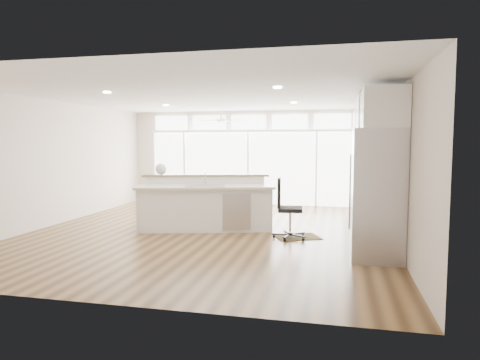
# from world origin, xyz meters

# --- Properties ---
(floor) EXTENTS (7.00, 8.00, 0.02)m
(floor) POSITION_xyz_m (0.00, 0.00, -0.01)
(floor) COLOR #432B14
(floor) RESTS_ON ground
(ceiling) EXTENTS (7.00, 8.00, 0.02)m
(ceiling) POSITION_xyz_m (0.00, 0.00, 2.70)
(ceiling) COLOR silver
(ceiling) RESTS_ON wall_back
(wall_back) EXTENTS (7.00, 0.04, 2.70)m
(wall_back) POSITION_xyz_m (0.00, 4.00, 1.35)
(wall_back) COLOR beige
(wall_back) RESTS_ON floor
(wall_front) EXTENTS (7.00, 0.04, 2.70)m
(wall_front) POSITION_xyz_m (0.00, -4.00, 1.35)
(wall_front) COLOR beige
(wall_front) RESTS_ON floor
(wall_left) EXTENTS (0.04, 8.00, 2.70)m
(wall_left) POSITION_xyz_m (-3.50, 0.00, 1.35)
(wall_left) COLOR beige
(wall_left) RESTS_ON floor
(wall_right) EXTENTS (0.04, 8.00, 2.70)m
(wall_right) POSITION_xyz_m (3.50, 0.00, 1.35)
(wall_right) COLOR beige
(wall_right) RESTS_ON floor
(glass_wall) EXTENTS (5.80, 0.06, 2.08)m
(glass_wall) POSITION_xyz_m (0.00, 3.94, 1.05)
(glass_wall) COLOR white
(glass_wall) RESTS_ON wall_back
(transom_row) EXTENTS (5.90, 0.06, 0.40)m
(transom_row) POSITION_xyz_m (0.00, 3.94, 2.38)
(transom_row) COLOR white
(transom_row) RESTS_ON wall_back
(desk_window) EXTENTS (0.04, 0.85, 0.85)m
(desk_window) POSITION_xyz_m (3.46, 0.30, 1.55)
(desk_window) COLOR silver
(desk_window) RESTS_ON wall_right
(ceiling_fan) EXTENTS (1.16, 1.16, 0.32)m
(ceiling_fan) POSITION_xyz_m (-0.50, 2.80, 2.48)
(ceiling_fan) COLOR white
(ceiling_fan) RESTS_ON ceiling
(recessed_lights) EXTENTS (3.40, 3.00, 0.02)m
(recessed_lights) POSITION_xyz_m (0.00, 0.20, 2.68)
(recessed_lights) COLOR white
(recessed_lights) RESTS_ON ceiling
(oven_cabinet) EXTENTS (0.64, 1.20, 2.50)m
(oven_cabinet) POSITION_xyz_m (3.17, 1.80, 1.25)
(oven_cabinet) COLOR white
(oven_cabinet) RESTS_ON floor
(desk_nook) EXTENTS (0.72, 1.30, 0.76)m
(desk_nook) POSITION_xyz_m (3.13, 0.30, 0.38)
(desk_nook) COLOR white
(desk_nook) RESTS_ON floor
(upper_cabinets) EXTENTS (0.64, 1.30, 0.64)m
(upper_cabinets) POSITION_xyz_m (3.17, 0.30, 2.35)
(upper_cabinets) COLOR white
(upper_cabinets) RESTS_ON wall_right
(refrigerator) EXTENTS (0.76, 0.90, 2.00)m
(refrigerator) POSITION_xyz_m (3.11, -1.35, 1.00)
(refrigerator) COLOR #ADACB1
(refrigerator) RESTS_ON floor
(fridge_cabinet) EXTENTS (0.64, 0.90, 0.60)m
(fridge_cabinet) POSITION_xyz_m (3.17, -1.35, 2.30)
(fridge_cabinet) COLOR white
(fridge_cabinet) RESTS_ON wall_right
(framed_photos) EXTENTS (0.06, 0.22, 0.80)m
(framed_photos) POSITION_xyz_m (3.46, 0.92, 1.40)
(framed_photos) COLOR black
(framed_photos) RESTS_ON wall_right
(kitchen_island) EXTENTS (2.98, 1.76, 1.11)m
(kitchen_island) POSITION_xyz_m (-0.12, 0.16, 0.56)
(kitchen_island) COLOR white
(kitchen_island) RESTS_ON floor
(rug) EXTENTS (0.99, 0.87, 0.01)m
(rug) POSITION_xyz_m (1.79, -0.14, 0.01)
(rug) COLOR #342410
(rug) RESTS_ON floor
(office_chair) EXTENTS (0.63, 0.59, 1.12)m
(office_chair) POSITION_xyz_m (1.66, -0.26, 0.56)
(office_chair) COLOR black
(office_chair) RESTS_ON floor
(fishbowl) EXTENTS (0.30, 0.30, 0.24)m
(fishbowl) POSITION_xyz_m (-1.14, 0.30, 1.23)
(fishbowl) COLOR silver
(fishbowl) RESTS_ON kitchen_island
(monitor) EXTENTS (0.12, 0.45, 0.37)m
(monitor) POSITION_xyz_m (3.05, 0.30, 0.95)
(monitor) COLOR black
(monitor) RESTS_ON desk_nook
(keyboard) EXTENTS (0.14, 0.36, 0.02)m
(keyboard) POSITION_xyz_m (2.88, 0.30, 0.77)
(keyboard) COLOR white
(keyboard) RESTS_ON desk_nook
(potted_plant) EXTENTS (0.32, 0.35, 0.25)m
(potted_plant) POSITION_xyz_m (3.17, 1.80, 2.63)
(potted_plant) COLOR #305E28
(potted_plant) RESTS_ON oven_cabinet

